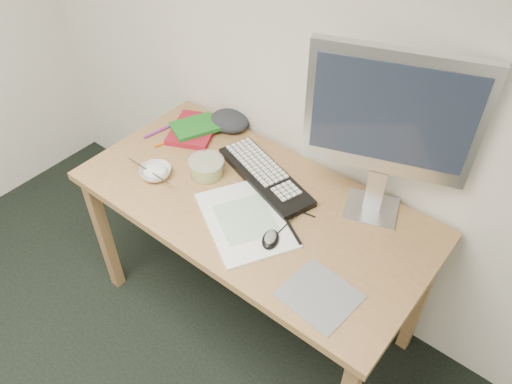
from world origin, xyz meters
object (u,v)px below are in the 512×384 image
at_px(sketchpad, 246,220).
at_px(monitor, 391,120).
at_px(keyboard, 265,176).
at_px(desk, 253,216).
at_px(rice_bowl, 156,173).

bearing_deg(sketchpad, monitor, 76.15).
bearing_deg(keyboard, monitor, 33.81).
distance_m(sketchpad, monitor, 0.63).
relative_size(desk, rice_bowl, 10.90).
relative_size(keyboard, monitor, 0.73).
height_order(desk, sketchpad, sketchpad).
bearing_deg(keyboard, rice_bowl, -125.00).
height_order(keyboard, monitor, monitor).
bearing_deg(keyboard, desk, -54.00).
distance_m(desk, sketchpad, 0.14).
relative_size(keyboard, rice_bowl, 3.76).
height_order(sketchpad, monitor, monitor).
xyz_separation_m(sketchpad, keyboard, (-0.09, 0.23, 0.01)).
distance_m(monitor, rice_bowl, 0.95).
bearing_deg(sketchpad, desk, 145.79).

